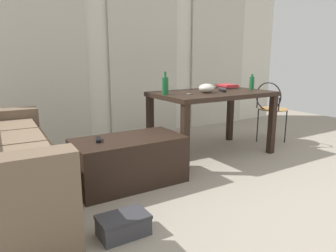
{
  "coord_description": "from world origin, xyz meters",
  "views": [
    {
      "loc": [
        -2.13,
        -1.04,
        1.14
      ],
      "look_at": [
        -0.41,
        1.74,
        0.42
      ],
      "focal_mm": 32.9,
      "sensor_mm": 36.0,
      "label": 1
    }
  ],
  "objects": [
    {
      "name": "bowl",
      "position": [
        0.08,
        1.7,
        0.81
      ],
      "size": [
        0.18,
        0.18,
        0.1
      ],
      "primitive_type": "ellipsoid",
      "color": "beige",
      "rests_on": "craft_table"
    },
    {
      "name": "wire_chair",
      "position": [
        1.18,
        1.7,
        0.53
      ],
      "size": [
        0.38,
        0.4,
        0.83
      ],
      "color": "#B7844C",
      "rests_on": "ground"
    },
    {
      "name": "wall_back",
      "position": [
        0.0,
        3.14,
        1.31
      ],
      "size": [
        5.5,
        0.1,
        2.62
      ],
      "primitive_type": "cube",
      "color": "silver",
      "rests_on": "ground"
    },
    {
      "name": "coffee_table",
      "position": [
        -1.02,
        1.44,
        0.22
      ],
      "size": [
        0.99,
        0.53,
        0.43
      ],
      "color": "black",
      "rests_on": "ground"
    },
    {
      "name": "ground_plane",
      "position": [
        0.0,
        1.17,
        0.0
      ],
      "size": [
        7.54,
        7.54,
        0.0
      ],
      "primitive_type": "plane",
      "color": "gray"
    },
    {
      "name": "tv_remote_on_table",
      "position": [
        0.31,
        1.7,
        0.77
      ],
      "size": [
        0.12,
        0.19,
        0.02
      ],
      "primitive_type": "cube",
      "rotation": [
        0.0,
        0.0,
        -0.45
      ],
      "color": "black",
      "rests_on": "craft_table"
    },
    {
      "name": "shoebox",
      "position": [
        -1.42,
        0.67,
        0.07
      ],
      "size": [
        0.33,
        0.21,
        0.14
      ],
      "color": "#38383D",
      "rests_on": "ground"
    },
    {
      "name": "scissors",
      "position": [
        -0.17,
        1.67,
        0.76
      ],
      "size": [
        0.06,
        0.1,
        0.0
      ],
      "color": "#9EA0A5",
      "rests_on": "craft_table"
    },
    {
      "name": "bottle_far",
      "position": [
        -0.41,
        1.8,
        0.85
      ],
      "size": [
        0.07,
        0.07,
        0.24
      ],
      "color": "#195B2D",
      "rests_on": "craft_table"
    },
    {
      "name": "tv_remote_primary",
      "position": [
        -1.29,
        1.48,
        0.45
      ],
      "size": [
        0.09,
        0.15,
        0.03
      ],
      "primitive_type": "cube",
      "rotation": [
        0.0,
        0.0,
        -0.32
      ],
      "color": "black",
      "rests_on": "coffee_table"
    },
    {
      "name": "bottle_near",
      "position": [
        0.81,
        1.71,
        0.84
      ],
      "size": [
        0.06,
        0.06,
        0.19
      ],
      "color": "#195B2D",
      "rests_on": "craft_table"
    },
    {
      "name": "book_stack",
      "position": [
        0.64,
        1.98,
        0.78
      ],
      "size": [
        0.23,
        0.24,
        0.05
      ],
      "color": "#4C4C51",
      "rests_on": "craft_table"
    },
    {
      "name": "curtains",
      "position": [
        0.0,
        3.06,
        1.16
      ],
      "size": [
        3.91,
        0.03,
        2.31
      ],
      "color": "beige",
      "rests_on": "ground"
    },
    {
      "name": "craft_table",
      "position": [
        0.2,
        1.74,
        0.66
      ],
      "size": [
        1.38,
        0.83,
        0.76
      ],
      "color": "black",
      "rests_on": "ground"
    }
  ]
}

